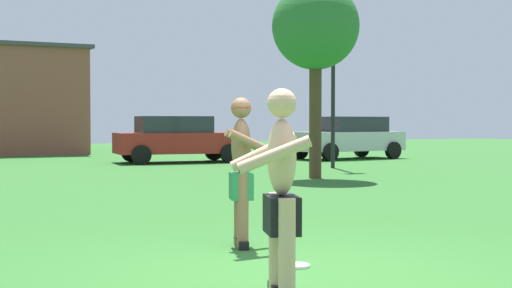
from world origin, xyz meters
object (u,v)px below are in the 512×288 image
Objects in this scene: car_red_near_post at (178,138)px; lamp_post at (333,42)px; player_with_cap at (242,165)px; tree_left_field at (316,28)px; player_in_black at (281,189)px; frisbee at (296,266)px; car_silver_mid_lot at (348,137)px.

lamp_post is at bearing -56.40° from car_red_near_post.
player_with_cap is 10.28m from tree_left_field.
frisbee is at bearing 55.72° from player_in_black.
car_red_near_post is 0.99× the size of car_silver_mid_lot.
tree_left_field reaches higher than player_in_black.
player_with_cap is at bearing -126.73° from car_silver_mid_lot.
frisbee is 11.54m from tree_left_field.
car_red_near_post is at bearing 175.16° from car_silver_mid_lot.
player_with_cap is 14.22m from lamp_post.
car_silver_mid_lot reaches higher than frisbee.
car_red_near_post is (5.03, 17.30, 0.81)m from frisbee.
frisbee is 0.04× the size of lamp_post.
lamp_post is 1.29× the size of tree_left_field.
frisbee is 15.42m from lamp_post.
player_in_black is 0.37× the size of car_red_near_post.
player_with_cap is 2.47m from player_in_black.
player_in_black is 6.13× the size of frisbee.
player_with_cap reaches higher than car_red_near_post.
car_red_near_post is (5.79, 18.40, -0.05)m from player_in_black.
tree_left_field is at bearing 58.35° from frisbee.
car_silver_mid_lot is (11.57, 15.50, -0.09)m from player_with_cap.
car_red_near_post is at bearing 72.54° from player_in_black.
player_with_cap is 0.27× the size of lamp_post.
lamp_post is (8.23, 11.23, 2.87)m from player_with_cap.
car_silver_mid_lot is 6.17m from lamp_post.
car_red_near_post is 0.71× the size of lamp_post.
car_red_near_post is at bearing 72.60° from player_with_cap.
player_with_cap is at bearing 89.86° from frisbee.
tree_left_field is (6.49, 10.42, 2.82)m from player_in_black.
tree_left_field is (5.74, 8.07, 2.78)m from player_with_cap.
lamp_post reaches higher than player_with_cap.
player_in_black reaches higher than car_red_near_post.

